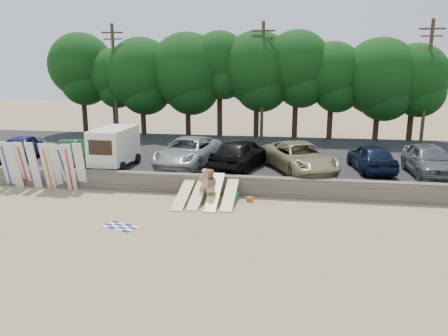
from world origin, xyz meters
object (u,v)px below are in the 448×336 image
Objects in this scene: car_6 at (429,160)px; car_1 at (75,151)px; box_trailer at (114,145)px; car_3 at (242,153)px; car_5 at (371,157)px; beachgoer_b at (210,187)px; car_4 at (300,157)px; cooler at (234,195)px; beachgoer_a at (204,185)px; car_0 at (19,149)px; car_2 at (188,152)px.

car_1 is at bearing 179.69° from car_6.
car_3 is at bearing 8.30° from box_trailer.
car_5 is 9.77m from beachgoer_b.
car_4 reaches higher than cooler.
box_trailer is 14.61m from car_5.
cooler is (-3.22, -3.35, -1.34)m from car_4.
beachgoer_a is (-1.31, -4.31, -0.76)m from car_3.
beachgoer_b is at bearing 93.89° from beachgoer_a.
car_0 is 21.00m from car_5.
box_trailer is 7.54m from beachgoer_b.
car_4 reaches higher than car_1.
cooler is (1.03, 1.17, -0.71)m from beachgoer_b.
car_2 is 5.58m from beachgoer_b.
car_0 is 3.71m from car_1.
car_4 is 1.16× the size of car_6.
car_3 is at bearing -12.39° from car_0.
car_3 is at bearing -136.79° from beachgoer_a.
car_6 is at bearing 169.74° from beachgoer_a.
car_0 is 2.62× the size of beachgoer_b.
car_1 is 0.91× the size of car_6.
car_6 reaches higher than car_2.
car_6 is 12.12m from beachgoer_a.
car_3 is at bearing 158.55° from car_1.
car_6 is 2.86× the size of beachgoer_b.
box_trailer is at bearing 25.50° from car_3.
box_trailer is 6.50m from car_0.
car_6 is 3.06× the size of beachgoer_a.
car_1 is at bearing 156.14° from car_4.
car_0 is at bearing -173.22° from cooler.
car_3 is 1.03× the size of car_6.
beachgoer_b is at bearing -158.18° from car_6.
car_2 is at bearing 161.43° from car_1.
car_2 is at bearing -77.30° from beachgoer_b.
car_6 reaches higher than beachgoer_a.
box_trailer reaches higher than cooler.
cooler is (3.29, -3.89, -1.35)m from car_2.
box_trailer is 2.84m from car_1.
car_3 reaches higher than car_5.
car_0 is at bearing -169.49° from car_2.
car_5 reaches higher than beachgoer_b.
beachgoer_a is (8.72, -3.87, -0.64)m from car_1.
car_6 is 11.98m from beachgoer_b.
car_6 is (10.09, -0.25, -0.02)m from car_3.
car_0 is 23.83m from car_6.
beachgoer_b reaches higher than beachgoer_a.
box_trailer is 0.73× the size of car_6.
car_1 is 0.78× the size of car_4.
car_4 is at bearing -144.58° from beachgoer_b.
beachgoer_b is (-8.19, -5.28, -0.61)m from car_5.
beachgoer_a is 1.66m from cooler.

